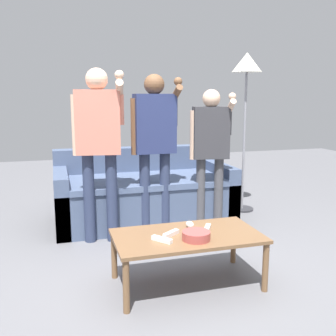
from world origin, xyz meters
name	(u,v)px	position (x,y,z in m)	size (l,w,h in m)	color
ground_plane	(183,268)	(0.00, 0.00, 0.00)	(12.00, 12.00, 0.00)	slate
couch	(143,194)	(-0.02, 1.33, 0.29)	(1.91, 0.96, 0.78)	#475675
coffee_table	(187,240)	(-0.06, -0.27, 0.34)	(1.06, 0.57, 0.39)	brown
snack_bowl	(196,236)	(-0.03, -0.39, 0.42)	(0.20, 0.20, 0.06)	#B24C47
game_remote_nunchuk	(190,224)	(0.01, -0.13, 0.41)	(0.06, 0.09, 0.05)	white
floor_lamp	(247,74)	(1.22, 1.35, 1.62)	(0.35, 0.35, 1.87)	#2D2D33
player_left	(99,135)	(-0.56, 0.79, 1.02)	(0.48, 0.37, 1.62)	#2D3856
player_center	(155,136)	(-0.01, 0.85, 0.99)	(0.47, 0.30, 1.58)	#2D3856
player_right	(211,143)	(0.57, 0.82, 0.91)	(0.42, 0.34, 1.44)	#47474C
game_remote_wand_near	(171,234)	(-0.18, -0.26, 0.40)	(0.14, 0.12, 0.03)	white
game_remote_wand_far	(207,228)	(0.11, -0.23, 0.40)	(0.10, 0.14, 0.03)	white
game_remote_wand_spare	(162,239)	(-0.27, -0.35, 0.40)	(0.13, 0.15, 0.03)	white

